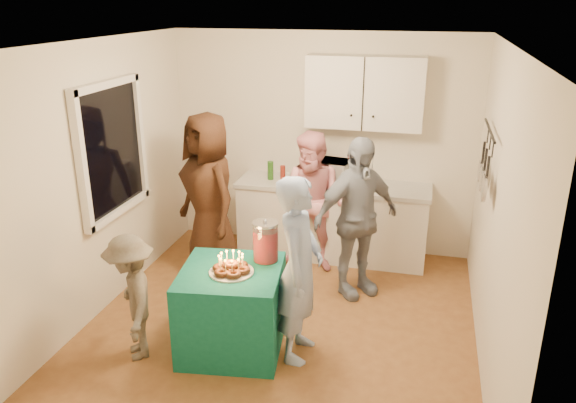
% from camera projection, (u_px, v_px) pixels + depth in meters
% --- Properties ---
extents(floor, '(4.00, 4.00, 0.00)m').
position_uv_depth(floor, '(279.00, 328.00, 5.32)').
color(floor, brown).
rests_on(floor, ground).
extents(ceiling, '(4.00, 4.00, 0.00)m').
position_uv_depth(ceiling, '(277.00, 44.00, 4.42)').
color(ceiling, white).
rests_on(ceiling, floor).
extents(back_wall, '(3.60, 3.60, 0.00)m').
position_uv_depth(back_wall, '(322.00, 144.00, 6.69)').
color(back_wall, silver).
rests_on(back_wall, floor).
extents(left_wall, '(4.00, 4.00, 0.00)m').
position_uv_depth(left_wall, '(94.00, 183.00, 5.28)').
color(left_wall, silver).
rests_on(left_wall, floor).
extents(right_wall, '(4.00, 4.00, 0.00)m').
position_uv_depth(right_wall, '(497.00, 218.00, 4.46)').
color(right_wall, silver).
rests_on(right_wall, floor).
extents(window_night, '(0.04, 1.00, 1.20)m').
position_uv_depth(window_night, '(111.00, 149.00, 5.46)').
color(window_night, black).
rests_on(window_night, left_wall).
extents(counter, '(2.20, 0.58, 0.86)m').
position_uv_depth(counter, '(332.00, 222.00, 6.67)').
color(counter, white).
rests_on(counter, floor).
extents(countertop, '(2.24, 0.62, 0.05)m').
position_uv_depth(countertop, '(333.00, 186.00, 6.51)').
color(countertop, beige).
rests_on(countertop, counter).
extents(upper_cabinet, '(1.30, 0.30, 0.80)m').
position_uv_depth(upper_cabinet, '(365.00, 93.00, 6.22)').
color(upper_cabinet, white).
rests_on(upper_cabinet, back_wall).
extents(pot_rack, '(0.12, 1.00, 0.60)m').
position_uv_depth(pot_rack, '(484.00, 157.00, 5.01)').
color(pot_rack, black).
rests_on(pot_rack, right_wall).
extents(microwave, '(0.55, 0.41, 0.28)m').
position_uv_depth(microwave, '(328.00, 172.00, 6.47)').
color(microwave, white).
rests_on(microwave, countertop).
extents(party_table, '(0.96, 0.96, 0.76)m').
position_uv_depth(party_table, '(232.00, 309.00, 4.90)').
color(party_table, '#0E5E4D').
rests_on(party_table, floor).
extents(donut_cake, '(0.38, 0.38, 0.18)m').
position_uv_depth(donut_cake, '(231.00, 263.00, 4.70)').
color(donut_cake, '#381C0C').
rests_on(donut_cake, party_table).
extents(punch_jar, '(0.22, 0.22, 0.34)m').
position_uv_depth(punch_jar, '(266.00, 242.00, 4.90)').
color(punch_jar, red).
rests_on(punch_jar, party_table).
extents(man_birthday, '(0.39, 0.60, 1.63)m').
position_uv_depth(man_birthday, '(299.00, 269.00, 4.67)').
color(man_birthday, '#9DB6E4').
rests_on(man_birthday, floor).
extents(woman_back_left, '(1.06, 1.01, 1.83)m').
position_uv_depth(woman_back_left, '(209.00, 195.00, 6.11)').
color(woman_back_left, '#542D18').
rests_on(woman_back_left, floor).
extents(woman_back_center, '(0.86, 0.72, 1.59)m').
position_uv_depth(woman_back_center, '(314.00, 203.00, 6.23)').
color(woman_back_center, pink).
rests_on(woman_back_center, floor).
extents(woman_back_right, '(1.01, 0.97, 1.68)m').
position_uv_depth(woman_back_right, '(356.00, 218.00, 5.68)').
color(woman_back_right, '#101D37').
rests_on(woman_back_right, floor).
extents(child_near_left, '(0.75, 0.84, 1.13)m').
position_uv_depth(child_near_left, '(132.00, 297.00, 4.73)').
color(child_near_left, '#524A41').
rests_on(child_near_left, floor).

